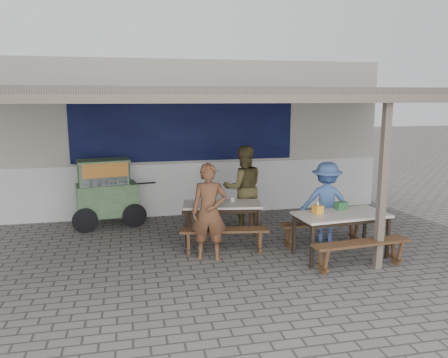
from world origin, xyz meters
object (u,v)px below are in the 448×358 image
at_px(patron_street_side, 209,212).
at_px(patron_right_table, 326,202).
at_px(table_right, 341,218).
at_px(patron_wall_side, 243,188).
at_px(vendor_cart, 106,190).
at_px(bench_right_wall, 322,227).
at_px(bench_left_street, 224,235).
at_px(tissue_box, 318,209).
at_px(condiment_jar, 233,199).
at_px(condiment_bowl, 209,201).
at_px(bench_left_wall, 220,216).
at_px(bench_right_street, 361,248).
at_px(donation_box, 341,206).
at_px(table_left, 222,208).

bearing_deg(patron_street_side, patron_right_table, 25.53).
xyz_separation_m(table_right, patron_wall_side, (-1.21, 1.88, 0.19)).
height_order(table_right, vendor_cart, vendor_cart).
bearing_deg(bench_right_wall, patron_wall_side, 127.00).
distance_m(bench_left_street, vendor_cart, 3.01).
xyz_separation_m(tissue_box, condiment_jar, (-1.20, 1.14, -0.03)).
xyz_separation_m(bench_left_street, condiment_bowl, (-0.12, 0.74, 0.44)).
xyz_separation_m(bench_left_street, patron_right_table, (2.02, 0.31, 0.41)).
xyz_separation_m(bench_left_wall, bench_right_street, (1.77, -2.34, 0.00)).
bearing_deg(condiment_jar, bench_right_street, -47.97).
bearing_deg(condiment_bowl, donation_box, -24.94).
height_order(table_left, donation_box, donation_box).
relative_size(bench_right_wall, patron_wall_side, 0.96).
bearing_deg(bench_right_street, table_left, 132.21).
height_order(table_right, condiment_bowl, condiment_bowl).
bearing_deg(condiment_jar, bench_left_street, -113.83).
relative_size(bench_left_wall, donation_box, 7.67).
bearing_deg(patron_right_table, condiment_jar, 7.60).
bearing_deg(donation_box, bench_right_street, -94.35).
bearing_deg(condiment_bowl, bench_left_street, -80.43).
bearing_deg(condiment_jar, donation_box, -29.71).
relative_size(patron_street_side, condiment_jar, 19.50).
distance_m(bench_left_street, table_right, 2.00).
xyz_separation_m(table_left, bench_right_wall, (1.76, -0.52, -0.33)).
bearing_deg(bench_right_wall, tissue_box, -128.19).
bearing_deg(bench_right_wall, donation_box, -69.40).
bearing_deg(donation_box, patron_street_side, 177.50).
xyz_separation_m(tissue_box, condiment_bowl, (-1.64, 1.17, -0.05)).
relative_size(bench_right_street, patron_wall_side, 0.96).
xyz_separation_m(table_left, condiment_jar, (0.22, 0.10, 0.12)).
xyz_separation_m(patron_street_side, donation_box, (2.31, -0.10, 0.01)).
bearing_deg(vendor_cart, tissue_box, -45.91).
xyz_separation_m(bench_left_street, table_right, (1.90, -0.51, 0.34)).
bearing_deg(bench_left_street, patron_right_table, 17.31).
relative_size(patron_wall_side, condiment_bowl, 8.21).
xyz_separation_m(bench_left_street, condiment_jar, (0.31, 0.71, 0.45)).
distance_m(table_left, bench_right_street, 2.56).
height_order(vendor_cart, patron_street_side, patron_street_side).
distance_m(vendor_cart, patron_street_side, 2.92).
distance_m(bench_left_wall, vendor_cart, 2.46).
height_order(patron_street_side, condiment_bowl, patron_street_side).
xyz_separation_m(table_right, bench_right_wall, (-0.05, 0.60, -0.33)).
bearing_deg(table_right, condiment_jar, 137.50).
height_order(bench_left_street, condiment_bowl, condiment_bowl).
distance_m(bench_right_street, bench_right_wall, 1.21).
xyz_separation_m(patron_street_side, patron_wall_side, (0.99, 1.53, 0.05)).
height_order(table_right, condiment_jar, condiment_jar).
distance_m(bench_right_wall, patron_street_side, 2.21).
xyz_separation_m(table_right, patron_right_table, (0.11, 0.82, 0.08)).
height_order(bench_left_street, patron_street_side, patron_street_side).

